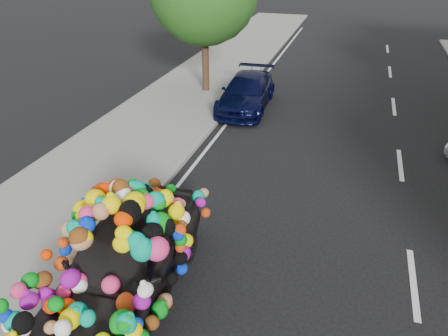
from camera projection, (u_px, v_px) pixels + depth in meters
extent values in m
plane|color=black|center=(229.00, 247.00, 9.12)|extent=(100.00, 100.00, 0.00)
cube|color=gray|center=(53.00, 211.00, 10.19)|extent=(4.00, 60.00, 0.12)
cube|color=gray|center=(128.00, 226.00, 9.69)|extent=(0.15, 60.00, 0.13)
cylinder|color=#332114|center=(205.00, 60.00, 17.47)|extent=(0.28, 0.28, 2.73)
imported|color=black|center=(125.00, 261.00, 7.60)|extent=(2.03, 4.47, 1.49)
imported|color=black|center=(246.00, 92.00, 16.22)|extent=(1.86, 4.22, 1.21)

